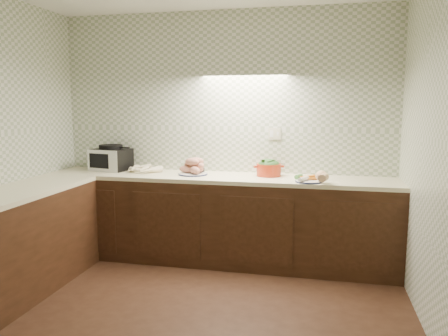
% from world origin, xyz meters
% --- Properties ---
extents(room, '(3.60, 3.60, 2.60)m').
position_xyz_m(room, '(0.00, 0.00, 1.63)').
color(room, black).
rests_on(room, ground).
extents(counter, '(3.60, 3.60, 0.90)m').
position_xyz_m(counter, '(-0.68, 0.68, 0.45)').
color(counter, black).
rests_on(counter, ground).
extents(toaster_oven, '(0.45, 0.38, 0.28)m').
position_xyz_m(toaster_oven, '(-1.24, 1.62, 1.03)').
color(toaster_oven, black).
rests_on(toaster_oven, counter).
extents(parsnip_pile, '(0.44, 0.41, 0.09)m').
position_xyz_m(parsnip_pile, '(-0.78, 1.57, 0.93)').
color(parsnip_pile, beige).
rests_on(parsnip_pile, counter).
extents(sweet_potato_plate, '(0.31, 0.30, 0.18)m').
position_xyz_m(sweet_potato_plate, '(-0.26, 1.52, 0.97)').
color(sweet_potato_plate, '#101839').
rests_on(sweet_potato_plate, counter).
extents(onion_bowl, '(0.14, 0.14, 0.11)m').
position_xyz_m(onion_bowl, '(-0.24, 1.63, 0.94)').
color(onion_bowl, black).
rests_on(onion_bowl, counter).
extents(dutch_oven, '(0.32, 0.32, 0.17)m').
position_xyz_m(dutch_oven, '(0.52, 1.60, 0.98)').
color(dutch_oven, '#B12F15').
rests_on(dutch_oven, counter).
extents(veg_plate, '(0.35, 0.29, 0.12)m').
position_xyz_m(veg_plate, '(0.98, 1.32, 0.94)').
color(veg_plate, '#101839').
rests_on(veg_plate, counter).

